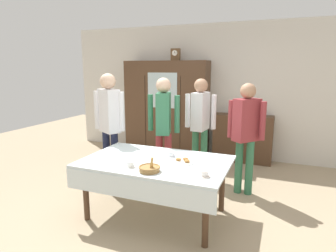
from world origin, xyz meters
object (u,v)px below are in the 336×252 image
at_px(tea_cup_far_left, 171,154).
at_px(pastry_plate, 183,161).
at_px(dining_table, 155,168).
at_px(tea_cup_mid_right, 204,174).
at_px(wall_cabinet, 166,108).
at_px(person_near_right_end, 164,121).
at_px(mantel_clock, 176,55).
at_px(bookshelf_low, 242,138).
at_px(spoon_far_left, 152,150).
at_px(spoon_back_edge, 119,160).
at_px(tea_cup_far_right, 130,165).
at_px(bread_basket, 150,168).
at_px(spoon_far_right, 97,161).
at_px(person_behind_table_right, 246,128).
at_px(book_stack, 244,114).
at_px(person_beside_shelf, 109,118).
at_px(person_by_cabinet, 200,118).

xyz_separation_m(tea_cup_far_left, pastry_plate, (0.21, -0.16, -0.01)).
relative_size(dining_table, tea_cup_mid_right, 13.55).
height_order(wall_cabinet, person_near_right_end, wall_cabinet).
height_order(mantel_clock, bookshelf_low, mantel_clock).
bearing_deg(person_near_right_end, bookshelf_low, 59.36).
relative_size(dining_table, tea_cup_far_left, 13.55).
xyz_separation_m(dining_table, spoon_far_left, (-0.23, 0.43, 0.09)).
height_order(wall_cabinet, spoon_back_edge, wall_cabinet).
bearing_deg(wall_cabinet, bookshelf_low, 1.81).
bearing_deg(tea_cup_far_right, bread_basket, -9.15).
distance_m(spoon_far_right, person_behind_table_right, 2.10).
height_order(spoon_far_right, spoon_far_left, same).
bearing_deg(bread_basket, pastry_plate, 60.84).
xyz_separation_m(mantel_clock, spoon_back_edge, (0.28, -2.71, -1.36)).
height_order(wall_cabinet, tea_cup_mid_right, wall_cabinet).
bearing_deg(tea_cup_far_right, spoon_far_left, 95.32).
xyz_separation_m(dining_table, tea_cup_far_right, (-0.16, -0.30, 0.11)).
height_order(book_stack, person_beside_shelf, person_beside_shelf).
distance_m(tea_cup_far_right, person_by_cabinet, 1.84).
distance_m(tea_cup_mid_right, spoon_far_left, 1.16).
relative_size(dining_table, bookshelf_low, 1.56).
distance_m(mantel_clock, pastry_plate, 3.03).
xyz_separation_m(mantel_clock, spoon_far_right, (0.06, -2.86, -1.36)).
xyz_separation_m(mantel_clock, book_stack, (1.40, 0.05, -1.14)).
relative_size(dining_table, mantel_clock, 7.34).
bearing_deg(book_stack, person_behind_table_right, -81.51).
height_order(wall_cabinet, tea_cup_far_right, wall_cabinet).
bearing_deg(spoon_far_right, person_near_right_end, 74.35).
relative_size(pastry_plate, person_behind_table_right, 0.17).
bearing_deg(tea_cup_far_right, spoon_far_right, 175.69).
bearing_deg(bookshelf_low, person_beside_shelf, -131.07).
distance_m(bread_basket, person_behind_table_right, 1.69).
relative_size(person_behind_table_right, person_beside_shelf, 0.93).
bearing_deg(dining_table, spoon_far_right, -157.29).
distance_m(dining_table, book_stack, 2.75).
xyz_separation_m(pastry_plate, person_by_cabinet, (-0.19, 1.41, 0.28)).
height_order(spoon_far_left, person_beside_shelf, person_beside_shelf).
height_order(wall_cabinet, person_by_cabinet, wall_cabinet).
height_order(spoon_far_right, person_behind_table_right, person_behind_table_right).
relative_size(mantel_clock, bread_basket, 1.00).
xyz_separation_m(bookshelf_low, tea_cup_far_left, (-0.58, -2.40, 0.29)).
bearing_deg(spoon_far_right, wall_cabinet, 95.26).
relative_size(spoon_far_right, person_by_cabinet, 0.07).
distance_m(pastry_plate, person_by_cabinet, 1.45).
xyz_separation_m(wall_cabinet, person_near_right_end, (0.61, -1.62, 0.04)).
distance_m(spoon_back_edge, person_behind_table_right, 1.84).
height_order(mantel_clock, tea_cup_far_left, mantel_clock).
relative_size(pastry_plate, spoon_far_left, 2.35).
bearing_deg(spoon_back_edge, tea_cup_mid_right, -7.55).
bearing_deg(bread_basket, wall_cabinet, 108.78).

